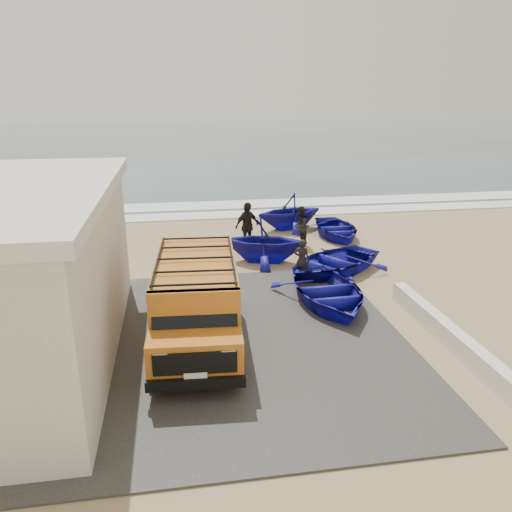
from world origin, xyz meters
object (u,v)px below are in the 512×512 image
parapet (447,334)px  boat_mid_left (265,241)px  boat_near_right (333,262)px  fisherman_front (302,260)px  van (196,299)px  fisherman_middle (300,226)px  boat_mid_right (336,229)px  boat_near_left (327,291)px  fisherman_back (247,226)px  boat_far_left (289,211)px

parapet → boat_mid_left: boat_mid_left is taller
boat_near_right → fisherman_front: bearing=-99.5°
van → fisherman_middle: (4.74, 7.95, -0.37)m
boat_mid_left → boat_mid_right: size_ratio=0.88×
boat_near_left → boat_near_right: boat_near_left is taller
parapet → fisherman_back: bearing=113.9°
parapet → fisherman_middle: size_ratio=3.51×
boat_near_left → boat_mid_left: boat_mid_left is taller
boat_mid_right → fisherman_back: (-4.23, -1.15, 0.62)m
parapet → fisherman_back: size_ratio=3.01×
boat_near_right → fisherman_back: fisherman_back is taller
parapet → boat_near_left: boat_near_left is taller
parapet → boat_far_left: size_ratio=1.84×
parapet → fisherman_front: (-2.65, 5.03, 0.48)m
boat_far_left → fisherman_back: fisherman_back is taller
boat_mid_right → parapet: bearing=-90.8°
boat_near_right → fisherman_middle: fisherman_middle is taller
fisherman_front → boat_near_left: bearing=126.6°
boat_near_left → fisherman_front: 2.12m
boat_mid_right → fisherman_middle: size_ratio=2.15×
boat_mid_right → fisherman_middle: (-1.95, -1.03, 0.48)m
boat_mid_right → fisherman_middle: fisherman_middle is taller
boat_near_right → boat_far_left: 6.24m
boat_mid_right → fisherman_front: fisherman_front is taller
boat_far_left → fisherman_middle: boat_far_left is taller
van → boat_mid_right: (6.69, 8.98, -0.84)m
boat_far_left → fisherman_middle: bearing=-18.8°
parapet → boat_near_right: (-1.34, 5.61, 0.15)m
boat_mid_right → fisherman_front: (-2.90, -5.09, 0.37)m
van → boat_mid_left: size_ratio=1.68×
fisherman_back → boat_far_left: bearing=19.4°
fisherman_back → fisherman_front: bearing=-101.2°
boat_mid_left → fisherman_back: (-0.43, 1.70, 0.15)m
parapet → fisherman_back: 9.84m
boat_mid_left → boat_mid_right: (3.80, 2.85, -0.47)m
parapet → fisherman_front: fisherman_front is taller
van → fisherman_back: size_ratio=2.72×
parapet → fisherman_middle: (-1.70, 9.09, 0.58)m
boat_near_right → boat_mid_right: size_ratio=1.12×
boat_far_left → fisherman_front: (-1.12, -6.80, -0.10)m
fisherman_front → fisherman_middle: fisherman_middle is taller
boat_near_left → boat_near_right: (1.01, 2.65, -0.01)m
boat_near_left → boat_far_left: boat_far_left is taller
boat_mid_right → fisherman_back: fisherman_back is taller
boat_far_left → fisherman_back: bearing=-55.8°
boat_mid_left → fisherman_back: 1.76m
fisherman_front → fisherman_middle: bearing=-74.5°
fisherman_front → boat_mid_right: bearing=-91.0°
van → boat_mid_right: size_ratio=1.48×
parapet → fisherman_middle: fisherman_middle is taller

